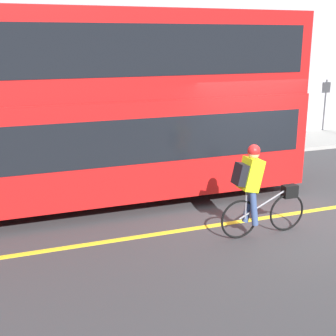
# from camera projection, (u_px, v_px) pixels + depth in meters

# --- Properties ---
(ground_plane) EXTENTS (80.00, 80.00, 0.00)m
(ground_plane) POSITION_uv_depth(u_px,v_px,m) (272.00, 214.00, 9.07)
(ground_plane) COLOR #38383A
(road_center_line) EXTENTS (50.00, 0.14, 0.01)m
(road_center_line) POSITION_uv_depth(u_px,v_px,m) (275.00, 216.00, 8.97)
(road_center_line) COLOR yellow
(road_center_line) RESTS_ON ground_plane
(sidewalk_curb) EXTENTS (60.00, 2.19, 0.11)m
(sidewalk_curb) POSITION_uv_depth(u_px,v_px,m) (173.00, 152.00, 13.81)
(sidewalk_curb) COLOR gray
(sidewalk_curb) RESTS_ON ground_plane
(building_facade) EXTENTS (60.00, 0.30, 8.12)m
(building_facade) POSITION_uv_depth(u_px,v_px,m) (158.00, 12.00, 13.86)
(building_facade) COLOR #9E9EA3
(building_facade) RESTS_ON ground_plane
(bus) EXTENTS (11.22, 2.51, 3.83)m
(bus) POSITION_uv_depth(u_px,v_px,m) (21.00, 103.00, 8.86)
(bus) COLOR black
(bus) RESTS_ON ground_plane
(cyclist_on_bike) EXTENTS (1.64, 0.32, 1.63)m
(cyclist_on_bike) POSITION_uv_depth(u_px,v_px,m) (256.00, 188.00, 7.87)
(cyclist_on_bike) COLOR black
(cyclist_on_bike) RESTS_ON ground_plane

